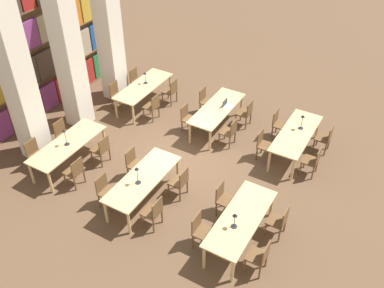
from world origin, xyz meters
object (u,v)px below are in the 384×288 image
at_px(chair_3, 224,198).
at_px(chair_19, 63,134).
at_px(reading_table_5, 144,88).
at_px(desk_lamp_4, 145,76).
at_px(desk_lamp_3, 65,134).
at_px(chair_18, 101,149).
at_px(pillar_right, 106,11).
at_px(chair_1, 201,230).
at_px(chair_2, 279,221).
at_px(chair_16, 75,171).
at_px(chair_9, 106,190).
at_px(chair_22, 171,91).
at_px(chair_0, 260,256).
at_px(chair_11, 135,163).
at_px(chair_15, 206,100).
at_px(chair_14, 246,113).
at_px(chair_10, 180,181).
at_px(reading_table_0, 241,220).
at_px(reading_table_1, 296,135).
at_px(reading_table_3, 217,110).
at_px(chair_4, 313,160).
at_px(reading_table_2, 143,180).
at_px(chair_7, 279,123).
at_px(pillar_center, 64,32).
at_px(laptop, 227,105).
at_px(desk_lamp_0, 235,218).
at_px(reading_table_4, 68,146).
at_px(chair_13, 188,118).
at_px(chair_21, 117,94).
at_px(chair_17, 36,154).
at_px(chair_8, 153,212).
at_px(chair_5, 264,144).
at_px(chair_20, 153,106).
at_px(pillar_left, 12,58).
at_px(chair_23, 137,80).
at_px(chair_12, 230,131).
at_px(desk_lamp_2, 137,172).

height_order(chair_3, chair_19, same).
distance_m(reading_table_5, desk_lamp_4, 0.39).
height_order(desk_lamp_3, reading_table_5, desk_lamp_3).
bearing_deg(chair_18, pillar_right, 32.16).
height_order(chair_1, desk_lamp_3, desk_lamp_3).
distance_m(chair_2, chair_16, 5.28).
distance_m(chair_9, desk_lamp_3, 2.03).
distance_m(desk_lamp_3, chair_22, 4.23).
bearing_deg(chair_0, chair_11, 74.56).
bearing_deg(chair_15, chair_14, 90.00).
height_order(chair_10, chair_18, same).
relative_size(reading_table_0, reading_table_1, 1.00).
bearing_deg(reading_table_3, chair_15, 50.63).
distance_m(chair_3, desk_lamp_4, 5.54).
xyz_separation_m(chair_4, chair_16, (-3.49, 5.18, 0.00)).
bearing_deg(chair_22, desk_lamp_3, 170.76).
bearing_deg(reading_table_2, chair_7, -24.61).
bearing_deg(pillar_center, laptop, -63.60).
relative_size(desk_lamp_0, reading_table_4, 0.18).
height_order(chair_13, chair_18, same).
distance_m(chair_14, desk_lamp_3, 5.40).
bearing_deg(chair_16, chair_4, -56.02).
bearing_deg(chair_7, chair_21, -77.99).
relative_size(chair_4, desk_lamp_4, 2.15).
bearing_deg(chair_2, chair_17, 99.05).
xyz_separation_m(chair_8, laptop, (4.48, 0.34, 0.31)).
relative_size(chair_5, chair_20, 1.00).
distance_m(pillar_right, chair_16, 5.18).
bearing_deg(chair_5, chair_17, -56.02).
bearing_deg(chair_15, chair_11, -2.24).
relative_size(pillar_left, reading_table_0, 2.61).
bearing_deg(pillar_right, chair_5, -96.07).
distance_m(chair_17, reading_table_5, 4.14).
bearing_deg(laptop, reading_table_3, 133.87).
bearing_deg(chair_14, chair_7, -91.78).
bearing_deg(chair_3, chair_23, -124.71).
relative_size(chair_19, desk_lamp_3, 1.75).
bearing_deg(chair_5, chair_4, 90.00).
relative_size(chair_7, chair_21, 1.00).
distance_m(chair_7, chair_12, 1.54).
relative_size(chair_18, reading_table_5, 0.38).
xyz_separation_m(pillar_right, reading_table_0, (-3.64, -6.38, -2.32)).
distance_m(desk_lamp_3, desk_lamp_4, 3.74).
relative_size(chair_2, desk_lamp_0, 2.19).
xyz_separation_m(reading_table_1, chair_18, (-3.03, 4.48, -0.20)).
xyz_separation_m(chair_15, chair_18, (-3.62, 1.29, 0.00)).
bearing_deg(chair_13, chair_23, -111.82).
distance_m(desk_lamp_2, chair_13, 3.42).
relative_size(reading_table_3, chair_22, 2.60).
xyz_separation_m(chair_1, chair_5, (3.58, -0.01, 0.00)).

